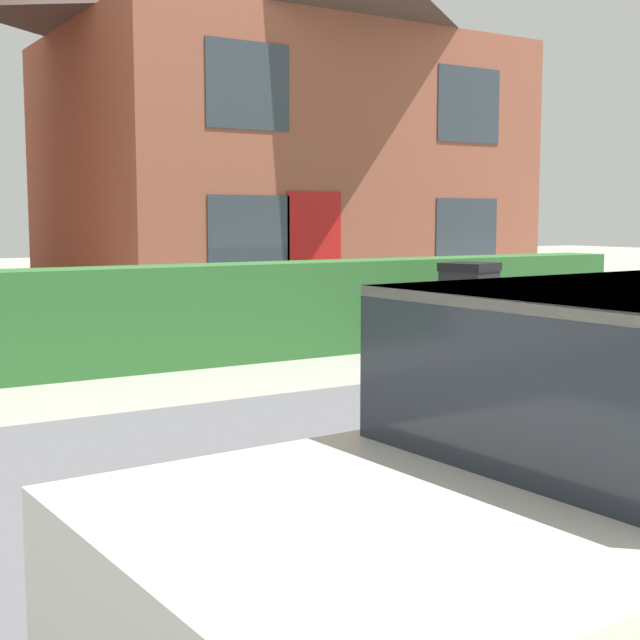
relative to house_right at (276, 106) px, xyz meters
name	(u,v)px	position (x,y,z in m)	size (l,w,h in m)	color
road_strip	(439,510)	(-5.27, -11.30, -3.80)	(28.00, 6.90, 0.01)	#5B5B60
garden_hedge	(75,322)	(-5.69, -5.74, -3.23)	(15.79, 0.71, 1.15)	#2D662D
house_right	(276,106)	(0.00, 0.00, 0.00)	(8.30, 6.37, 7.46)	#93513D
wheelie_bin	(469,310)	(-1.34, -7.10, -3.23)	(0.74, 0.72, 1.16)	black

